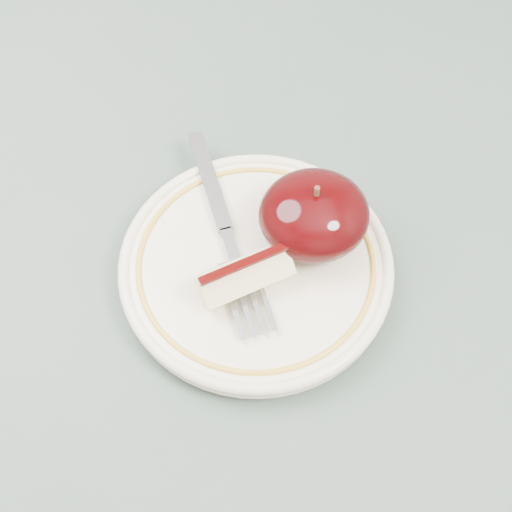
{
  "coord_description": "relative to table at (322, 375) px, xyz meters",
  "views": [
    {
      "loc": [
        -0.09,
        -0.21,
        1.22
      ],
      "look_at": [
        -0.05,
        0.05,
        0.78
      ],
      "focal_mm": 50.0,
      "sensor_mm": 36.0,
      "label": 1
    }
  ],
  "objects": [
    {
      "name": "apple_wedge",
      "position": [
        -0.06,
        0.04,
        0.12
      ],
      "size": [
        0.07,
        0.05,
        0.03
      ],
      "rotation": [
        0.0,
        0.0,
        0.3
      ],
      "color": "beige",
      "rests_on": "plate"
    },
    {
      "name": "apple_half",
      "position": [
        -0.0,
        0.07,
        0.13
      ],
      "size": [
        0.08,
        0.08,
        0.06
      ],
      "color": "black",
      "rests_on": "plate"
    },
    {
      "name": "table",
      "position": [
        0.0,
        0.0,
        0.0
      ],
      "size": [
        0.9,
        0.9,
        0.75
      ],
      "color": "brown",
      "rests_on": "ground"
    },
    {
      "name": "fork",
      "position": [
        -0.07,
        0.08,
        0.11
      ],
      "size": [
        0.04,
        0.19,
        0.0
      ],
      "rotation": [
        0.0,
        0.0,
        1.7
      ],
      "color": "gray",
      "rests_on": "plate"
    },
    {
      "name": "plate",
      "position": [
        -0.05,
        0.05,
        0.1
      ],
      "size": [
        0.2,
        0.2,
        0.02
      ],
      "color": "beige",
      "rests_on": "table"
    }
  ]
}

